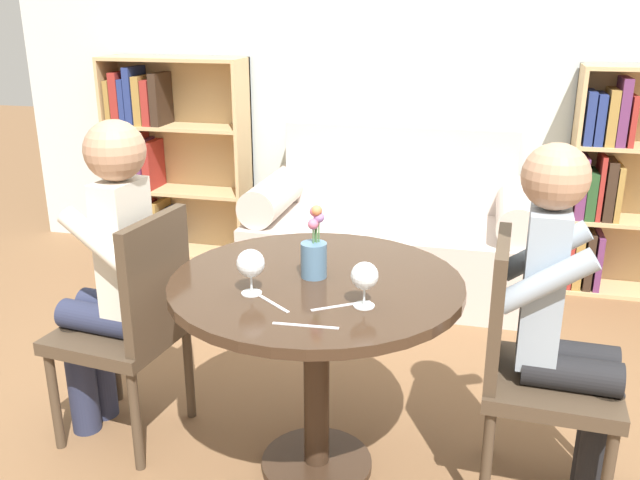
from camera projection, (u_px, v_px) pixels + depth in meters
name	position (u px, v px, depth m)	size (l,w,h in m)	color
ground_plane	(317.00, 466.00, 2.46)	(16.00, 16.00, 0.00)	brown
back_wall	(407.00, 49.00, 4.03)	(5.20, 0.05, 2.70)	silver
round_table	(316.00, 318.00, 2.27)	(0.97, 0.97, 0.74)	#382619
couch	(391.00, 236.00, 3.97)	(1.61, 0.80, 0.92)	beige
bookshelf_left	(162.00, 159.00, 4.47)	(0.93, 0.28, 1.29)	tan
bookshelf_right	(632.00, 183.00, 3.81)	(0.93, 0.28, 1.29)	tan
chair_left	(134.00, 320.00, 2.49)	(0.47, 0.47, 0.90)	#473828
chair_right	(530.00, 361.00, 2.20)	(0.44, 0.44, 0.90)	#473828
person_left	(110.00, 273.00, 2.47)	(0.44, 0.37, 1.23)	#282D47
person_right	(565.00, 322.00, 2.12)	(0.43, 0.35, 1.21)	black
wine_glass_left	(251.00, 265.00, 2.08)	(0.09, 0.09, 0.15)	white
wine_glass_right	(365.00, 277.00, 1.99)	(0.08, 0.08, 0.14)	white
flower_vase	(314.00, 252.00, 2.22)	(0.09, 0.09, 0.25)	slate
knife_left_setting	(341.00, 306.00, 2.02)	(0.16, 0.12, 0.00)	silver
fork_left_setting	(270.00, 302.00, 2.05)	(0.16, 0.13, 0.00)	silver
knife_right_setting	(305.00, 326.00, 1.90)	(0.19, 0.02, 0.00)	silver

